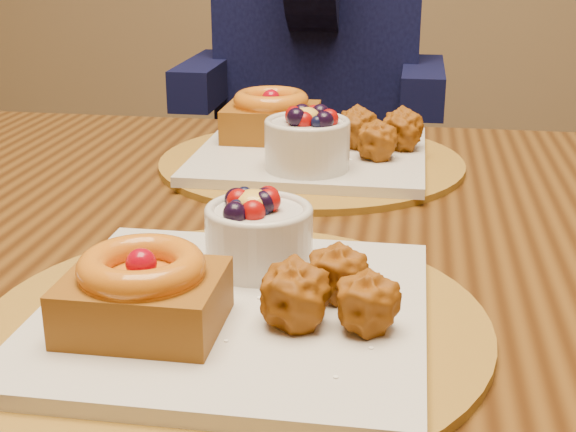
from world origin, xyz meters
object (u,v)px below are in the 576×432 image
object	(u,v)px
chair_far	(279,188)
diner	(320,12)
dining_table	(283,296)
place_setting_far	(308,144)
place_setting_near	(232,296)

from	to	relation	value
chair_far	diner	world-z (taller)	diner
dining_table	chair_far	distance (m)	0.91
place_setting_far	chair_far	bearing A→B (deg)	102.79
place_setting_near	place_setting_far	xyz separation A→B (m)	(-0.00, 0.43, 0.00)
chair_far	place_setting_far	bearing A→B (deg)	-56.18
dining_table	place_setting_near	bearing A→B (deg)	-90.69
dining_table	chair_far	bearing A→B (deg)	99.99
place_setting_near	place_setting_far	world-z (taller)	place_setting_far
dining_table	diner	bearing A→B (deg)	94.60
chair_far	place_setting_near	bearing A→B (deg)	-61.04
place_setting_near	place_setting_far	distance (m)	0.43
place_setting_far	dining_table	bearing A→B (deg)	-89.05
dining_table	place_setting_far	size ratio (longest dim) A/B	4.21
dining_table	place_setting_far	world-z (taller)	place_setting_far
place_setting_far	diner	size ratio (longest dim) A/B	0.46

